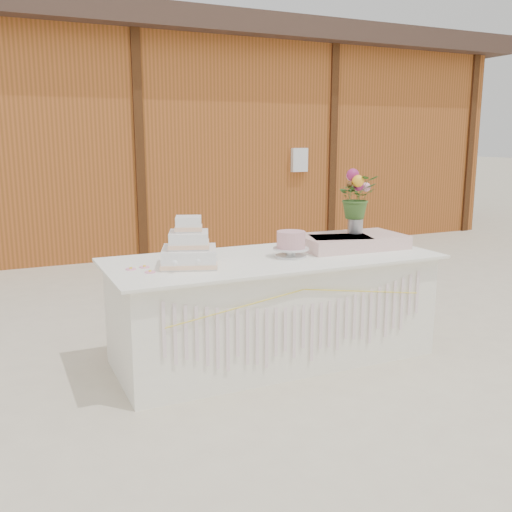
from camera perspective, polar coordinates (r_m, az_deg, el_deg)
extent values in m
plane|color=beige|center=(4.34, 1.68, -10.08)|extent=(80.00, 80.00, 0.00)
cube|color=#9C4D20|center=(9.78, -14.36, 10.64)|extent=(12.00, 4.00, 3.00)
cube|color=#3A2820|center=(9.90, -14.86, 20.22)|extent=(12.60, 4.60, 0.30)
cube|color=white|center=(4.22, 1.71, -5.34)|extent=(2.28, 0.88, 0.75)
cube|color=white|center=(4.12, 1.74, -0.22)|extent=(2.40, 1.00, 0.02)
cube|color=white|center=(3.85, -6.68, -0.07)|extent=(0.46, 0.46, 0.12)
cube|color=#FFC9A1|center=(3.85, -6.67, -0.61)|extent=(0.47, 0.47, 0.03)
cube|color=white|center=(3.82, -6.73, 1.64)|extent=(0.33, 0.33, 0.11)
cube|color=#FFC9A1|center=(3.83, -6.71, 1.18)|extent=(0.34, 0.34, 0.03)
cube|color=white|center=(3.81, -6.76, 3.21)|extent=(0.21, 0.21, 0.10)
cube|color=#FFC9A1|center=(3.81, -6.75, 2.83)|extent=(0.23, 0.23, 0.03)
cylinder|color=silver|center=(4.12, 3.50, -0.01)|extent=(0.22, 0.22, 0.01)
cylinder|color=silver|center=(4.11, 3.50, 0.37)|extent=(0.07, 0.07, 0.04)
cylinder|color=silver|center=(4.11, 3.51, 0.74)|extent=(0.26, 0.26, 0.01)
cylinder|color=#C99191|center=(4.10, 3.52, 1.65)|extent=(0.21, 0.21, 0.12)
cube|color=#FACFC9|center=(4.51, 9.43, 1.46)|extent=(0.84, 0.51, 0.10)
cylinder|color=#A5A4A9|center=(4.59, 9.91, 3.30)|extent=(0.12, 0.12, 0.16)
imported|color=#3D6428|center=(4.56, 10.02, 6.46)|extent=(0.32, 0.28, 0.34)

